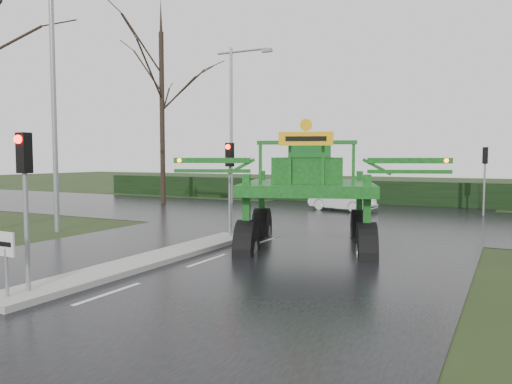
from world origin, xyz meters
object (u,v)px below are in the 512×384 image
at_px(street_light_left_far, 235,111).
at_px(white_sedan, 342,211).
at_px(traffic_signal_near, 25,177).
at_px(traffic_signal_far, 485,165).
at_px(crop_sprayer, 248,174).
at_px(keep_left_sign, 6,253).
at_px(traffic_signal_mid, 230,169).
at_px(street_light_left_near, 59,81).

bearing_deg(street_light_left_far, white_sedan, -8.82).
height_order(street_light_left_far, white_sedan, street_light_left_far).
height_order(traffic_signal_near, traffic_signal_far, same).
bearing_deg(crop_sprayer, keep_left_sign, -121.07).
distance_m(street_light_left_far, white_sedan, 9.69).
xyz_separation_m(traffic_signal_far, white_sedan, (-7.16, -1.18, -2.59)).
relative_size(traffic_signal_near, street_light_left_far, 0.35).
bearing_deg(traffic_signal_mid, keep_left_sign, -90.00).
bearing_deg(crop_sprayer, traffic_signal_near, -121.89).
xyz_separation_m(traffic_signal_far, street_light_left_near, (-14.69, -14.01, 3.40)).
distance_m(keep_left_sign, traffic_signal_mid, 9.12).
distance_m(traffic_signal_near, street_light_left_far, 22.37).
bearing_deg(crop_sprayer, traffic_signal_far, 47.00).
xyz_separation_m(traffic_signal_near, traffic_signal_far, (7.80, 21.02, 0.00)).
height_order(keep_left_sign, street_light_left_near, street_light_left_near).
bearing_deg(white_sedan, keep_left_sign, -167.39).
distance_m(keep_left_sign, traffic_signal_far, 22.93).
relative_size(traffic_signal_far, street_light_left_far, 0.35).
bearing_deg(keep_left_sign, traffic_signal_mid, 90.00).
xyz_separation_m(traffic_signal_mid, traffic_signal_far, (7.80, 12.52, 0.00)).
bearing_deg(traffic_signal_near, traffic_signal_mid, 90.00).
distance_m(street_light_left_far, crop_sprayer, 16.79).
height_order(crop_sprayer, white_sedan, crop_sprayer).
distance_m(keep_left_sign, crop_sprayer, 7.73).
height_order(traffic_signal_mid, white_sedan, traffic_signal_mid).
relative_size(traffic_signal_mid, crop_sprayer, 0.40).
xyz_separation_m(keep_left_sign, street_light_left_far, (-6.89, 21.50, 4.93)).
relative_size(keep_left_sign, crop_sprayer, 0.15).
relative_size(keep_left_sign, white_sedan, 0.36).
relative_size(traffic_signal_mid, white_sedan, 0.93).
xyz_separation_m(keep_left_sign, crop_sprayer, (1.57, 7.44, 1.41)).
bearing_deg(traffic_signal_near, white_sedan, 88.16).
xyz_separation_m(traffic_signal_near, traffic_signal_mid, (0.00, 8.50, 0.00)).
bearing_deg(street_light_left_far, traffic_signal_near, -71.83).
distance_m(street_light_left_near, crop_sprayer, 9.17).
bearing_deg(traffic_signal_mid, crop_sprayer, -44.61).
bearing_deg(keep_left_sign, crop_sprayer, 78.06).
height_order(traffic_signal_near, crop_sprayer, crop_sprayer).
xyz_separation_m(street_light_left_near, street_light_left_far, (0.00, 14.00, 0.00)).
height_order(street_light_left_near, crop_sprayer, street_light_left_near).
distance_m(keep_left_sign, street_light_left_near, 11.32).
relative_size(traffic_signal_far, street_light_left_near, 0.35).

